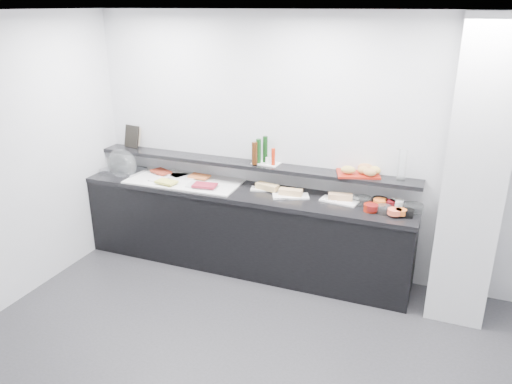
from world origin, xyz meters
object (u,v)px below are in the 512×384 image
at_px(cloche_base, 124,171).
at_px(sandwich_plate_mid, 291,196).
at_px(carafe, 402,165).
at_px(framed_print, 132,136).
at_px(condiment_tray, 266,163).
at_px(bread_tray, 358,174).

xyz_separation_m(cloche_base, sandwich_plate_mid, (2.06, -0.04, -0.01)).
bearing_deg(cloche_base, carafe, 10.72).
bearing_deg(framed_print, condiment_tray, 9.69).
distance_m(sandwich_plate_mid, framed_print, 2.11).
height_order(sandwich_plate_mid, framed_print, framed_print).
relative_size(framed_print, condiment_tray, 0.92).
distance_m(condiment_tray, carafe, 1.40).
xyz_separation_m(condiment_tray, bread_tray, (0.98, 0.00, 0.00)).
distance_m(cloche_base, condiment_tray, 1.74).
relative_size(condiment_tray, bread_tray, 0.69).
distance_m(cloche_base, sandwich_plate_mid, 2.06).
relative_size(framed_print, carafe, 0.87).
height_order(condiment_tray, bread_tray, bread_tray).
bearing_deg(framed_print, cloche_base, -79.32).
bearing_deg(cloche_base, sandwich_plate_mid, 6.78).
bearing_deg(condiment_tray, cloche_base, -170.33).
distance_m(framed_print, carafe, 3.10).
height_order(framed_print, condiment_tray, framed_print).
relative_size(condiment_tray, carafe, 0.94).
distance_m(bread_tray, carafe, 0.44).
bearing_deg(condiment_tray, bread_tray, 3.81).
relative_size(sandwich_plate_mid, carafe, 1.22).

